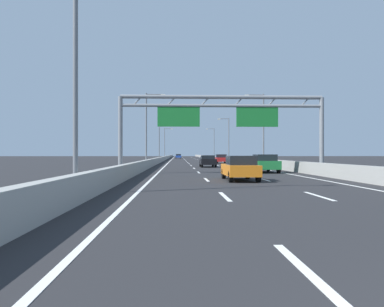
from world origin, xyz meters
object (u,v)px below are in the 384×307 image
at_px(sign_gantry, 221,114).
at_px(red_car, 221,159).
at_px(streetlamp_left_distant, 165,141).
at_px(silver_car, 247,162).
at_px(streetlamp_right_distant, 213,141).
at_px(blue_car, 178,156).
at_px(streetlamp_right_mid, 262,125).
at_px(green_car, 264,163).
at_px(black_car, 208,161).
at_px(orange_car, 240,168).
at_px(streetlamp_left_far, 160,136).
at_px(streetlamp_left_near, 81,60).
at_px(streetlamp_right_far, 228,137).
at_px(streetlamp_left_mid, 148,125).

height_order(sign_gantry, red_car, sign_gantry).
height_order(sign_gantry, streetlamp_left_distant, streetlamp_left_distant).
bearing_deg(streetlamp_left_distant, silver_car, -81.98).
xyz_separation_m(streetlamp_left_distant, red_car, (11.07, -54.25, -4.64)).
height_order(streetlamp_right_distant, blue_car, streetlamp_right_distant).
relative_size(streetlamp_right_mid, streetlamp_right_distant, 1.00).
xyz_separation_m(green_car, silver_car, (-0.31, 6.19, -0.08)).
bearing_deg(streetlamp_right_mid, red_car, 106.47).
bearing_deg(blue_car, green_car, -85.35).
bearing_deg(black_car, orange_car, -89.59).
distance_m(streetlamp_right_mid, silver_car, 12.33).
xyz_separation_m(streetlamp_right_mid, streetlamp_left_distant, (-14.93, 67.31, 0.00)).
bearing_deg(black_car, streetlamp_right_distant, 84.03).
bearing_deg(sign_gantry, red_car, 83.41).
bearing_deg(red_car, streetlamp_left_far, 118.26).
bearing_deg(green_car, streetlamp_right_mid, 77.90).
height_order(streetlamp_left_near, streetlamp_right_far, same).
height_order(green_car, black_car, green_car).
bearing_deg(sign_gantry, streetlamp_right_mid, 68.09).
bearing_deg(green_car, sign_gantry, -154.68).
bearing_deg(streetlamp_left_mid, streetlamp_right_far, 66.08).
xyz_separation_m(streetlamp_left_mid, orange_car, (7.64, -26.49, -4.63)).
bearing_deg(streetlamp_left_near, orange_car, 43.18).
bearing_deg(streetlamp_left_far, sign_gantry, -81.97).
distance_m(orange_car, red_car, 39.70).
height_order(streetlamp_right_distant, green_car, streetlamp_right_distant).
bearing_deg(streetlamp_right_distant, streetlamp_left_near, -98.41).
relative_size(green_car, black_car, 1.02).
bearing_deg(streetlamp_right_far, streetlamp_right_distant, 90.00).
relative_size(sign_gantry, streetlamp_right_far, 1.76).
bearing_deg(blue_car, streetlamp_left_far, -96.04).
relative_size(streetlamp_left_far, black_car, 2.13).
bearing_deg(streetlamp_left_mid, streetlamp_left_near, -90.00).
distance_m(streetlamp_left_near, orange_car, 11.45).
height_order(sign_gantry, black_car, sign_gantry).
height_order(streetlamp_right_far, green_car, streetlamp_right_far).
xyz_separation_m(streetlamp_left_near, streetlamp_right_distant, (14.93, 100.97, 0.00)).
xyz_separation_m(streetlamp_right_far, streetlamp_right_distant, (0.00, 33.66, 0.00)).
height_order(streetlamp_left_near, streetlamp_left_mid, same).
bearing_deg(streetlamp_right_distant, streetlamp_left_far, -113.92).
bearing_deg(streetlamp_left_near, sign_gantry, 63.63).
bearing_deg(streetlamp_right_mid, streetlamp_left_far, 113.92).
bearing_deg(streetlamp_right_mid, silver_car, -110.19).
relative_size(sign_gantry, streetlamp_left_distant, 1.76).
distance_m(streetlamp_left_mid, streetlamp_left_distant, 67.31).
distance_m(blue_car, black_car, 76.21).
height_order(orange_car, red_car, orange_car).
distance_m(streetlamp_right_distant, red_car, 54.58).
distance_m(sign_gantry, streetlamp_left_distant, 86.38).
distance_m(green_car, silver_car, 6.20).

